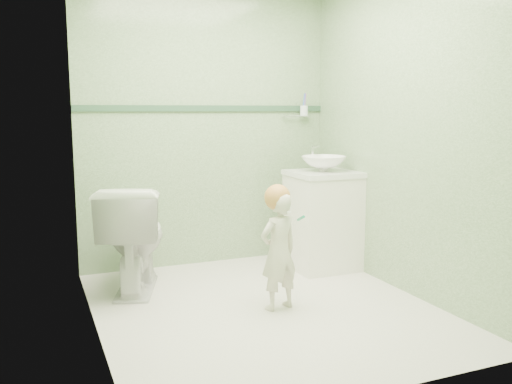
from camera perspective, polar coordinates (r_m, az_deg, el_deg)
name	(u,v)px	position (r m, az deg, el deg)	size (l,w,h in m)	color
ground	(264,308)	(3.82, 0.88, -11.96)	(2.50, 2.50, 0.00)	white
room_shell	(265,131)	(3.58, 0.93, 6.32)	(2.50, 2.54, 2.40)	gray
trim_stripe	(207,108)	(4.74, -5.12, 8.65)	(2.20, 0.02, 0.05)	#2F523B
vanity	(323,222)	(4.68, 6.93, -3.09)	(0.52, 0.50, 0.80)	white
counter	(323,174)	(4.61, 7.02, 1.90)	(0.54, 0.52, 0.04)	white
basin	(324,164)	(4.61, 7.04, 2.94)	(0.37, 0.37, 0.13)	white
faucet	(313,152)	(4.76, 5.95, 4.11)	(0.03, 0.13, 0.18)	silver
cup_holder	(303,111)	(5.03, 4.92, 8.42)	(0.26, 0.07, 0.21)	silver
toilet	(134,237)	(4.19, -12.59, -4.62)	(0.45, 0.79, 0.80)	white
toddler	(279,251)	(3.70, 2.38, -6.19)	(0.29, 0.19, 0.80)	beige
hair_cap	(277,197)	(3.64, 2.24, -0.57)	(0.18, 0.18, 0.18)	#C4833D
teal_toothbrush	(300,218)	(3.59, 4.55, -2.67)	(0.11, 0.14, 0.08)	#19996D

